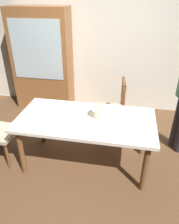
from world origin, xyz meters
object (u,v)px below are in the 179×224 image
at_px(dining_table, 86,124).
at_px(birthday_cake, 100,113).
at_px(plate_near_celebrant, 44,123).
at_px(plate_far_side, 82,110).
at_px(china_cabinet, 42,61).
at_px(chair_spindle_back, 111,110).

distance_m(dining_table, birthday_cake, 0.23).
distance_m(birthday_cake, plate_near_celebrant, 0.70).
xyz_separation_m(dining_table, plate_far_side, (-0.09, 0.20, 0.09)).
relative_size(dining_table, china_cabinet, 0.91).
distance_m(dining_table, plate_far_side, 0.23).
bearing_deg(dining_table, plate_near_celebrant, -157.58).
distance_m(plate_far_side, chair_spindle_back, 0.72).
distance_m(plate_near_celebrant, china_cabinet, 1.90).
relative_size(birthday_cake, china_cabinet, 0.15).
relative_size(dining_table, plate_near_celebrant, 7.90).
relative_size(dining_table, chair_spindle_back, 1.83).
relative_size(birthday_cake, plate_far_side, 1.27).
bearing_deg(dining_table, chair_spindle_back, 71.12).
distance_m(birthday_cake, chair_spindle_back, 0.76).
relative_size(plate_near_celebrant, china_cabinet, 0.12).
distance_m(chair_spindle_back, china_cabinet, 1.71).
relative_size(plate_near_celebrant, chair_spindle_back, 0.23).
bearing_deg(plate_far_side, birthday_cake, -24.63).
relative_size(chair_spindle_back, china_cabinet, 0.50).
bearing_deg(birthday_cake, dining_table, -154.02).
bearing_deg(chair_spindle_back, plate_far_side, -121.61).
bearing_deg(birthday_cake, plate_far_side, 155.37).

